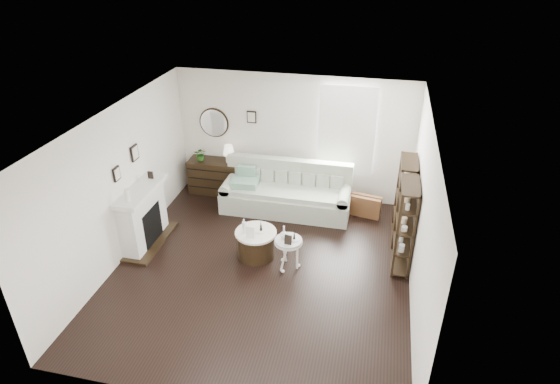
% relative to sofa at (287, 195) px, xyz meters
% --- Properties ---
extents(room, '(5.50, 5.50, 5.50)m').
position_rel_sofa_xyz_m(room, '(0.74, 0.62, 1.26)').
color(room, black).
rests_on(room, ground).
extents(fireplace, '(0.50, 1.40, 1.84)m').
position_rel_sofa_xyz_m(fireplace, '(-2.31, -1.78, 0.20)').
color(fireplace, white).
rests_on(fireplace, ground).
extents(shelf_unit_far, '(0.30, 0.80, 1.60)m').
position_rel_sofa_xyz_m(shelf_unit_far, '(2.34, -0.53, 0.46)').
color(shelf_unit_far, black).
rests_on(shelf_unit_far, ground).
extents(shelf_unit_near, '(0.30, 0.80, 1.60)m').
position_rel_sofa_xyz_m(shelf_unit_near, '(2.34, -1.43, 0.46)').
color(shelf_unit_near, black).
rests_on(shelf_unit_near, ground).
extents(sofa, '(2.65, 0.92, 1.03)m').
position_rel_sofa_xyz_m(sofa, '(0.00, 0.00, 0.00)').
color(sofa, '#B0B7A4').
rests_on(sofa, ground).
extents(quilt, '(0.58, 0.49, 0.14)m').
position_rel_sofa_xyz_m(quilt, '(-0.87, -0.13, 0.26)').
color(quilt, '#258B61').
rests_on(quilt, sofa).
extents(suitcase, '(0.69, 0.34, 0.44)m').
position_rel_sofa_xyz_m(suitcase, '(1.62, 0.10, -0.12)').
color(suitcase, brown).
rests_on(suitcase, ground).
extents(dresser, '(1.16, 0.50, 0.77)m').
position_rel_sofa_xyz_m(dresser, '(-1.69, 0.39, 0.05)').
color(dresser, black).
rests_on(dresser, ground).
extents(table_lamp, '(0.31, 0.31, 0.39)m').
position_rel_sofa_xyz_m(table_lamp, '(-1.36, 0.39, 0.63)').
color(table_lamp, beige).
rests_on(table_lamp, dresser).
extents(potted_plant, '(0.31, 0.28, 0.30)m').
position_rel_sofa_xyz_m(potted_plant, '(-1.98, 0.34, 0.58)').
color(potted_plant, '#255719').
rests_on(potted_plant, dresser).
extents(drum_table, '(0.74, 0.74, 0.51)m').
position_rel_sofa_xyz_m(drum_table, '(-0.19, -1.73, -0.08)').
color(drum_table, black).
rests_on(drum_table, ground).
extents(pedestal_table, '(0.48, 0.48, 0.58)m').
position_rel_sofa_xyz_m(pedestal_table, '(0.44, -1.94, 0.19)').
color(pedestal_table, silver).
rests_on(pedestal_table, ground).
extents(eiffel_drum, '(0.12, 0.12, 0.20)m').
position_rel_sofa_xyz_m(eiffel_drum, '(-0.11, -1.68, 0.27)').
color(eiffel_drum, black).
rests_on(eiffel_drum, drum_table).
extents(bottle_drum, '(0.07, 0.07, 0.29)m').
position_rel_sofa_xyz_m(bottle_drum, '(-0.38, -1.82, 0.32)').
color(bottle_drum, silver).
rests_on(bottle_drum, drum_table).
extents(card_frame_drum, '(0.15, 0.06, 0.19)m').
position_rel_sofa_xyz_m(card_frame_drum, '(-0.24, -1.92, 0.27)').
color(card_frame_drum, silver).
rests_on(card_frame_drum, drum_table).
extents(eiffel_ped, '(0.11, 0.11, 0.17)m').
position_rel_sofa_xyz_m(eiffel_ped, '(0.53, -1.91, 0.32)').
color(eiffel_ped, black).
rests_on(eiffel_ped, pedestal_table).
extents(flask_ped, '(0.13, 0.13, 0.25)m').
position_rel_sofa_xyz_m(flask_ped, '(0.35, -1.92, 0.36)').
color(flask_ped, silver).
rests_on(flask_ped, pedestal_table).
extents(card_frame_ped, '(0.13, 0.06, 0.17)m').
position_rel_sofa_xyz_m(card_frame_ped, '(0.46, -2.06, 0.32)').
color(card_frame_ped, black).
rests_on(card_frame_ped, pedestal_table).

